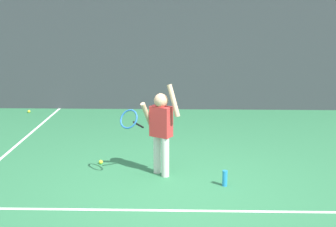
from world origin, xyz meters
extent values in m
plane|color=#2D7247|center=(0.00, 0.00, 0.00)|extent=(20.00, 20.00, 0.00)
cube|color=white|center=(0.00, -0.56, 0.00)|extent=(9.00, 0.05, 0.00)
cube|color=#383D42|center=(0.00, 4.98, 1.55)|extent=(11.95, 0.08, 3.10)
cylinder|color=slate|center=(-1.94, 5.04, 1.62)|extent=(0.09, 0.09, 3.25)
cylinder|color=slate|center=(1.94, 5.04, 1.62)|extent=(0.09, 0.09, 3.25)
cylinder|color=silver|center=(-0.24, 0.72, 0.29)|extent=(0.11, 0.11, 0.58)
cylinder|color=silver|center=(-0.12, 0.57, 0.29)|extent=(0.11, 0.11, 0.58)
cube|color=red|center=(-0.18, 0.64, 0.80)|extent=(0.34, 0.30, 0.44)
sphere|color=tan|center=(-0.18, 0.64, 1.10)|extent=(0.20, 0.20, 0.20)
cylinder|color=tan|center=(-0.01, 0.56, 1.12)|extent=(0.21, 0.16, 0.46)
cylinder|color=tan|center=(-0.38, 0.69, 0.87)|extent=(0.21, 0.28, 0.43)
cylinder|color=black|center=(-0.51, 0.63, 0.75)|extent=(0.15, 0.22, 0.15)
torus|color=#2666B2|center=(-0.62, 0.44, 0.88)|extent=(0.33, 0.29, 0.26)
cylinder|color=#268CD8|center=(0.70, 0.23, 0.11)|extent=(0.07, 0.07, 0.22)
sphere|color=#CCE033|center=(-1.14, 1.07, 0.03)|extent=(0.07, 0.07, 0.07)
sphere|color=#CCE033|center=(-3.39, 4.48, 0.03)|extent=(0.07, 0.07, 0.07)
camera|label=1|loc=(0.07, -5.57, 2.39)|focal=48.33mm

